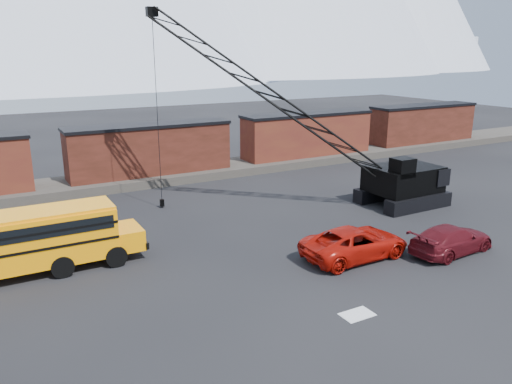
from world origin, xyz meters
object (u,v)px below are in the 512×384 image
crawler_crane (275,98)px  maroon_suv (451,239)px  red_pickup (355,243)px  school_bus (15,242)px

crawler_crane → maroon_suv: bearing=-70.5°
maroon_suv → red_pickup: bearing=63.9°
school_bus → maroon_suv: bearing=-21.5°
maroon_suv → crawler_crane: (-4.17, 11.78, 6.84)m
school_bus → red_pickup: 17.03m
school_bus → crawler_crane: (16.69, 3.55, 5.82)m
crawler_crane → red_pickup: bearing=-95.0°
school_bus → maroon_suv: 22.45m
school_bus → red_pickup: school_bus is taller
school_bus → crawler_crane: 18.03m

